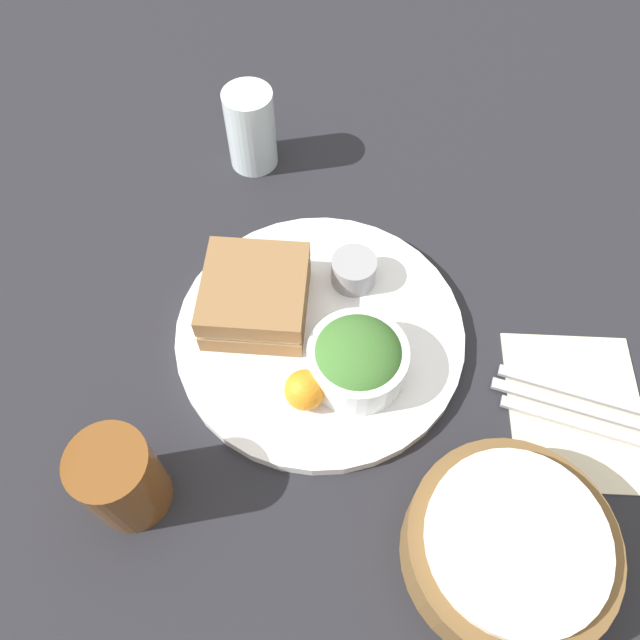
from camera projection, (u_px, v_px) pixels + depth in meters
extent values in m
plane|color=#232328|center=(320.00, 336.00, 0.71)|extent=(4.00, 4.00, 0.00)
cylinder|color=white|center=(320.00, 333.00, 0.71)|extent=(0.33, 0.33, 0.02)
cube|color=olive|center=(257.00, 304.00, 0.70)|extent=(0.12, 0.12, 0.02)
cube|color=silver|center=(255.00, 296.00, 0.69)|extent=(0.11, 0.11, 0.01)
cube|color=olive|center=(254.00, 288.00, 0.68)|extent=(0.12, 0.12, 0.02)
cylinder|color=white|center=(357.00, 361.00, 0.65)|extent=(0.11, 0.11, 0.04)
ellipsoid|color=#3D702D|center=(358.00, 356.00, 0.64)|extent=(0.10, 0.10, 0.05)
cylinder|color=#99999E|center=(354.00, 270.00, 0.72)|extent=(0.05, 0.05, 0.04)
sphere|color=orange|center=(305.00, 390.00, 0.64)|extent=(0.04, 0.04, 0.04)
cylinder|color=brown|center=(121.00, 479.00, 0.57)|extent=(0.07, 0.07, 0.11)
cylinder|color=brown|center=(506.00, 548.00, 0.56)|extent=(0.19, 0.19, 0.06)
cylinder|color=white|center=(518.00, 540.00, 0.53)|extent=(0.16, 0.16, 0.01)
cube|color=beige|center=(576.00, 409.00, 0.67)|extent=(0.14, 0.18, 0.00)
cube|color=#B2B2B7|center=(579.00, 392.00, 0.67)|extent=(0.17, 0.06, 0.01)
cube|color=#B2B2B7|center=(577.00, 407.00, 0.66)|extent=(0.18, 0.06, 0.01)
cube|color=#B2B2B7|center=(575.00, 422.00, 0.65)|extent=(0.15, 0.05, 0.01)
cylinder|color=silver|center=(251.00, 129.00, 0.81)|extent=(0.06, 0.06, 0.11)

